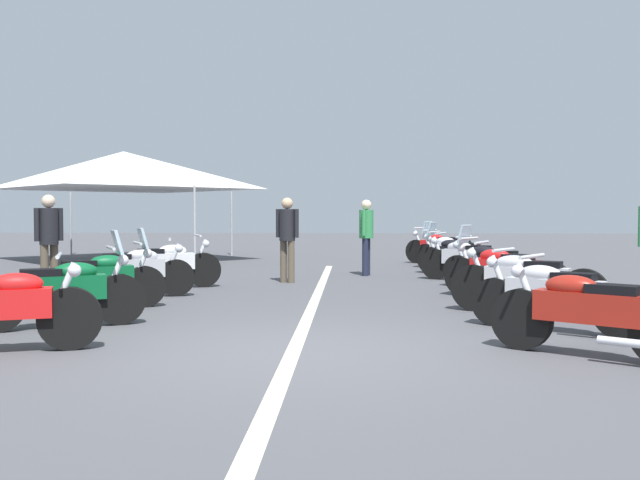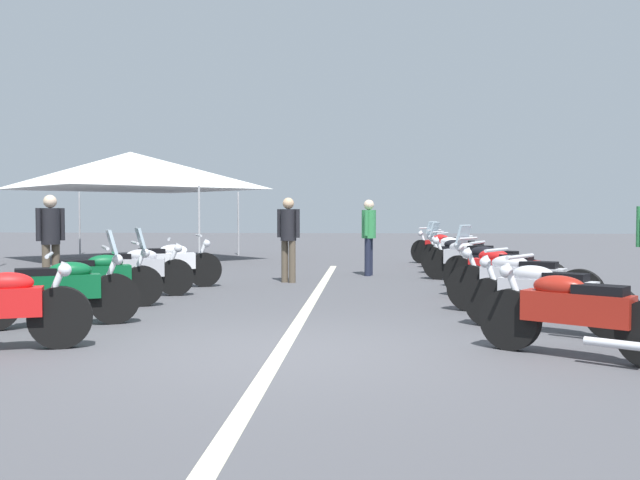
{
  "view_description": "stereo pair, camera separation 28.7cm",
  "coord_description": "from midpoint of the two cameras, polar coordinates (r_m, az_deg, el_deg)",
  "views": [
    {
      "loc": [
        -7.05,
        -0.6,
        1.44
      ],
      "look_at": [
        6.06,
        0.0,
        0.91
      ],
      "focal_mm": 39.21,
      "sensor_mm": 36.0,
      "label": 1
    },
    {
      "loc": [
        -7.05,
        -0.89,
        1.44
      ],
      "look_at": [
        6.06,
        0.0,
        0.91
      ],
      "focal_mm": 39.21,
      "sensor_mm": 36.0,
      "label": 2
    }
  ],
  "objects": [
    {
      "name": "ground_plane",
      "position": [
        7.23,
        -2.14,
        -9.17
      ],
      "size": [
        80.0,
        80.0,
        0.0
      ],
      "primitive_type": "plane",
      "color": "#4C4C51"
    },
    {
      "name": "lane_centre_stripe",
      "position": [
        10.83,
        -0.1,
        -5.31
      ],
      "size": [
        15.49,
        0.16,
        0.01
      ],
      "primitive_type": "cube",
      "color": "beige",
      "rests_on": "ground_plane"
    },
    {
      "name": "motorcycle_left_row_1",
      "position": [
        9.26,
        -19.81,
        -3.84
      ],
      "size": [
        1.08,
        1.9,
        1.21
      ],
      "rotation": [
        0.0,
        0.0,
        -1.11
      ],
      "color": "black",
      "rests_on": "ground_plane"
    },
    {
      "name": "motorcycle_left_row_2",
      "position": [
        10.83,
        -17.18,
        -2.97
      ],
      "size": [
        1.09,
        1.9,
        1.2
      ],
      "rotation": [
        0.0,
        0.0,
        -1.1
      ],
      "color": "black",
      "rests_on": "ground_plane"
    },
    {
      "name": "motorcycle_left_row_3",
      "position": [
        12.23,
        -14.46,
        -2.38
      ],
      "size": [
        0.8,
        2.08,
        0.99
      ],
      "rotation": [
        0.0,
        0.0,
        -1.32
      ],
      "color": "black",
      "rests_on": "ground_plane"
    },
    {
      "name": "motorcycle_left_row_4",
      "position": [
        13.47,
        -11.96,
        -1.89
      ],
      "size": [
        1.01,
        2.08,
        1.01
      ],
      "rotation": [
        0.0,
        0.0,
        -1.19
      ],
      "color": "black",
      "rests_on": "ground_plane"
    },
    {
      "name": "motorcycle_right_row_0",
      "position": [
        7.35,
        21.16,
        -5.54
      ],
      "size": [
        1.3,
        1.72,
        1.0
      ],
      "rotation": [
        0.0,
        0.0,
        0.95
      ],
      "color": "black",
      "rests_on": "ground_plane"
    },
    {
      "name": "motorcycle_right_row_1",
      "position": [
        8.79,
        18.82,
        -4.28
      ],
      "size": [
        1.32,
        1.81,
        0.98
      ],
      "rotation": [
        0.0,
        0.0,
        0.96
      ],
      "color": "black",
      "rests_on": "ground_plane"
    },
    {
      "name": "motorcycle_right_row_2",
      "position": [
        10.17,
        16.89,
        -3.27
      ],
      "size": [
        1.13,
        2.01,
        1.02
      ],
      "rotation": [
        0.0,
        0.0,
        1.1
      ],
      "color": "black",
      "rests_on": "ground_plane"
    },
    {
      "name": "motorcycle_right_row_3",
      "position": [
        11.86,
        15.29,
        -2.44
      ],
      "size": [
        1.38,
        1.84,
        1.22
      ],
      "rotation": [
        0.0,
        0.0,
        0.95
      ],
      "color": "black",
      "rests_on": "ground_plane"
    },
    {
      "name": "motorcycle_right_row_4",
      "position": [
        13.39,
        14.41,
        -2.02
      ],
      "size": [
        1.25,
        1.68,
        0.98
      ],
      "rotation": [
        0.0,
        0.0,
        0.95
      ],
      "color": "black",
      "rests_on": "ground_plane"
    },
    {
      "name": "motorcycle_right_row_5",
      "position": [
        14.86,
        12.6,
        -1.53
      ],
      "size": [
        1.04,
        1.89,
        1.0
      ],
      "rotation": [
        0.0,
        0.0,
        1.13
      ],
      "color": "black",
      "rests_on": "ground_plane"
    },
    {
      "name": "motorcycle_right_row_6",
      "position": [
        16.31,
        11.93,
        -1.17
      ],
      "size": [
        1.12,
        1.84,
        1.2
      ],
      "rotation": [
        0.0,
        0.0,
        1.07
      ],
      "color": "black",
      "rests_on": "ground_plane"
    },
    {
      "name": "motorcycle_right_row_7",
      "position": [
        17.87,
        11.39,
        -0.87
      ],
      "size": [
        1.36,
        1.75,
        1.2
      ],
      "rotation": [
        0.0,
        0.0,
        0.93
      ],
      "color": "black",
      "rests_on": "ground_plane"
    },
    {
      "name": "motorcycle_right_row_8",
      "position": [
        19.37,
        10.6,
        -0.61
      ],
      "size": [
        1.39,
        1.83,
        1.01
      ],
      "rotation": [
        0.0,
        0.0,
        0.94
      ],
      "color": "black",
      "rests_on": "ground_plane"
    },
    {
      "name": "bystander_0",
      "position": [
        13.24,
        -20.57,
        0.37
      ],
      "size": [
        0.43,
        0.37,
        1.74
      ],
      "rotation": [
        0.0,
        0.0,
        4.03
      ],
      "color": "brown",
      "rests_on": "ground_plane"
    },
    {
      "name": "bystander_2",
      "position": [
        14.17,
        -2.02,
        0.59
      ],
      "size": [
        0.32,
        0.48,
        1.73
      ],
      "rotation": [
        0.0,
        0.0,
        5.82
      ],
      "color": "brown",
      "rests_on": "ground_plane"
    },
    {
      "name": "bystander_3",
      "position": [
        15.74,
        4.52,
        0.72
      ],
      "size": [
        0.51,
        0.32,
        1.71
      ],
      "rotation": [
        0.0,
        0.0,
        1.3
      ],
      "color": "#1E2338",
      "rests_on": "ground_plane"
    },
    {
      "name": "event_tent",
      "position": [
        21.3,
        -14.84,
        5.49
      ],
      "size": [
        5.99,
        5.99,
        3.2
      ],
      "color": "white",
      "rests_on": "ground_plane"
    }
  ]
}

